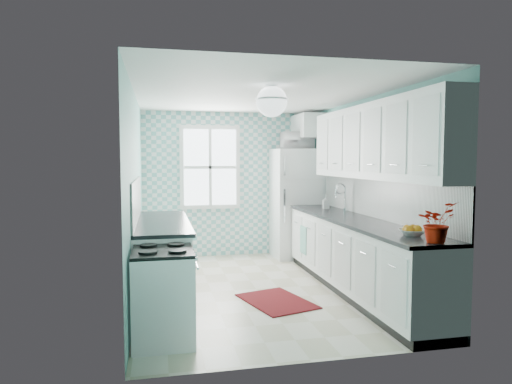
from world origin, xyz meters
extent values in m
cube|color=beige|center=(0.00, 0.00, -0.01)|extent=(3.00, 4.40, 0.02)
cube|color=white|center=(0.00, 0.00, 2.51)|extent=(3.00, 4.40, 0.02)
cube|color=#6FB8AE|center=(0.00, 2.21, 1.25)|extent=(3.00, 0.02, 2.50)
cube|color=#6FB8AE|center=(0.00, -2.21, 1.25)|extent=(3.00, 0.02, 2.50)
cube|color=#6FB8AE|center=(-1.51, 0.00, 1.25)|extent=(0.02, 4.40, 2.50)
cube|color=#6FB8AE|center=(1.51, 0.00, 1.25)|extent=(0.02, 4.40, 2.50)
cube|color=#6DB6B4|center=(0.00, 2.19, 1.25)|extent=(3.00, 0.01, 2.50)
cube|color=white|center=(-0.35, 2.17, 1.55)|extent=(1.04, 0.05, 1.44)
cube|color=white|center=(-0.35, 2.15, 1.55)|extent=(0.90, 0.02, 1.30)
cube|color=white|center=(1.49, -0.40, 1.20)|extent=(0.02, 3.60, 0.51)
cube|color=white|center=(-1.49, -0.07, 1.20)|extent=(0.02, 2.15, 0.51)
cube|color=white|center=(1.33, -0.60, 1.90)|extent=(0.33, 3.20, 0.90)
cube|color=white|center=(1.30, 1.83, 2.25)|extent=(0.40, 0.74, 0.40)
cylinder|color=silver|center=(0.00, -0.80, 2.48)|extent=(0.14, 0.14, 0.04)
cylinder|color=silver|center=(0.00, -0.80, 2.41)|extent=(0.02, 0.02, 0.12)
sphere|color=white|center=(0.00, -0.80, 2.32)|extent=(0.34, 0.34, 0.34)
cube|color=white|center=(1.20, -0.40, 0.45)|extent=(0.60, 3.60, 0.90)
cube|color=black|center=(1.19, -0.40, 0.92)|extent=(0.63, 3.60, 0.04)
cube|color=white|center=(-1.20, -0.07, 0.45)|extent=(0.60, 2.15, 0.90)
cube|color=black|center=(-1.19, -0.07, 0.92)|extent=(0.63, 2.15, 0.04)
cube|color=silver|center=(1.11, 1.83, 0.93)|extent=(0.81, 0.77, 1.86)
cube|color=silver|center=(1.11, 1.44, 1.36)|extent=(0.79, 0.01, 0.02)
cube|color=silver|center=(0.77, 1.42, 1.58)|extent=(0.03, 0.03, 0.30)
cube|color=silver|center=(0.77, 1.42, 0.93)|extent=(0.03, 0.03, 0.54)
cube|color=white|center=(-1.20, -1.45, 0.43)|extent=(0.55, 0.70, 0.83)
cube|color=black|center=(-1.20, -1.45, 0.84)|extent=(0.55, 0.70, 0.03)
cube|color=black|center=(-0.92, -1.45, 0.48)|extent=(0.01, 0.46, 0.28)
cube|color=silver|center=(1.20, 0.39, 0.92)|extent=(0.52, 0.44, 0.12)
cylinder|color=silver|center=(1.39, 0.39, 1.12)|extent=(0.02, 0.02, 0.30)
torus|color=silver|center=(1.31, 0.39, 1.31)|extent=(0.16, 0.02, 0.16)
cube|color=#6A0D07|center=(0.12, -0.57, 0.01)|extent=(0.89, 1.08, 0.01)
cube|color=#55AB92|center=(0.89, 0.76, 0.48)|extent=(0.13, 0.26, 0.41)
imported|color=white|center=(1.20, -1.69, 0.97)|extent=(0.30, 0.30, 0.06)
imported|color=#AB1F2F|center=(1.20, -2.08, 1.13)|extent=(0.41, 0.39, 0.37)
imported|color=#91A2B1|center=(1.25, 0.78, 1.04)|extent=(0.11, 0.11, 0.20)
imported|color=white|center=(1.11, 1.83, 2.01)|extent=(0.53, 0.37, 0.29)
camera|label=1|loc=(-1.23, -5.70, 1.69)|focal=32.00mm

